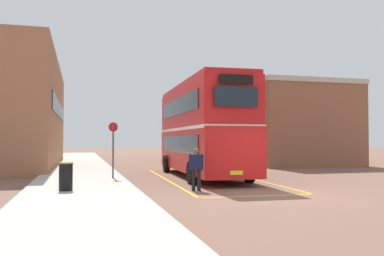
# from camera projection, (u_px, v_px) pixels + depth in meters

# --- Properties ---
(ground_plane) EXTENTS (135.60, 135.60, 0.00)m
(ground_plane) POSITION_uv_depth(u_px,v_px,m) (179.00, 168.00, 28.02)
(ground_plane) COLOR brown
(sidewalk_left) EXTENTS (4.00, 57.60, 0.14)m
(sidewalk_left) POSITION_uv_depth(u_px,v_px,m) (80.00, 166.00, 28.61)
(sidewalk_left) COLOR #B2ADA3
(sidewalk_left) RESTS_ON ground
(brick_building_left) EXTENTS (5.87, 21.47, 7.69)m
(brick_building_left) POSITION_uv_depth(u_px,v_px,m) (18.00, 114.00, 30.59)
(brick_building_left) COLOR #9E6647
(brick_building_left) RESTS_ON ground
(depot_building_right) EXTENTS (7.81, 15.93, 6.22)m
(depot_building_right) POSITION_uv_depth(u_px,v_px,m) (269.00, 126.00, 35.71)
(depot_building_right) COLOR brown
(depot_building_right) RESTS_ON ground
(double_decker_bus) EXTENTS (3.21, 10.82, 4.75)m
(double_decker_bus) POSITION_uv_depth(u_px,v_px,m) (202.00, 128.00, 21.23)
(double_decker_bus) COLOR black
(double_decker_bus) RESTS_ON ground
(single_deck_bus) EXTENTS (3.47, 8.25, 3.02)m
(single_deck_bus) POSITION_uv_depth(u_px,v_px,m) (189.00, 143.00, 36.76)
(single_deck_bus) COLOR black
(single_deck_bus) RESTS_ON ground
(pedestrian_boarding) EXTENTS (0.51, 0.38, 1.60)m
(pedestrian_boarding) POSITION_uv_depth(u_px,v_px,m) (196.00, 166.00, 15.33)
(pedestrian_boarding) COLOR black
(pedestrian_boarding) RESTS_ON ground
(litter_bin) EXTENTS (0.49, 0.49, 0.98)m
(litter_bin) POSITION_uv_depth(u_px,v_px,m) (66.00, 176.00, 14.32)
(litter_bin) COLOR black
(litter_bin) RESTS_ON sidewalk_left
(bus_stop_sign) EXTENTS (0.43, 0.15, 2.58)m
(bus_stop_sign) POSITION_uv_depth(u_px,v_px,m) (113.00, 144.00, 19.07)
(bus_stop_sign) COLOR #4C4C51
(bus_stop_sign) RESTS_ON sidewalk_left
(bay_marking_yellow) EXTENTS (4.77, 12.89, 0.01)m
(bay_marking_yellow) POSITION_uv_depth(u_px,v_px,m) (213.00, 181.00, 19.24)
(bay_marking_yellow) COLOR gold
(bay_marking_yellow) RESTS_ON ground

